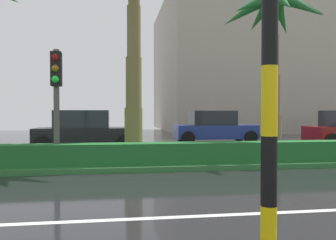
{
  "coord_description": "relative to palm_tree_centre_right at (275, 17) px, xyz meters",
  "views": [
    {
      "loc": [
        5.68,
        -3.24,
        1.62
      ],
      "look_at": [
        8.18,
        13.74,
        1.25
      ],
      "focal_mm": 37.1,
      "sensor_mm": 36.0,
      "label": 1
    }
  ],
  "objects": [
    {
      "name": "car_in_traffic_second",
      "position": [
        -6.89,
        3.93,
        -4.16
      ],
      "size": [
        4.3,
        2.02,
        1.72
      ],
      "color": "black",
      "rests_on": "ground_plane"
    },
    {
      "name": "building_far_right",
      "position": [
        8.4,
        20.76,
        0.94
      ],
      "size": [
        19.27,
        15.98,
        11.86
      ],
      "color": "#A89E8E",
      "rests_on": "ground_plane"
    },
    {
      "name": "palm_tree_centre_right",
      "position": [
        0.0,
        0.0,
        0.0
      ],
      "size": [
        3.88,
        3.84,
        6.1
      ],
      "color": "brown",
      "rests_on": "median_strip"
    },
    {
      "name": "traffic_signal_median_right",
      "position": [
        -7.18,
        -1.49,
        -2.61
      ],
      "size": [
        0.28,
        0.43,
        3.24
      ],
      "color": "#4C4C47",
      "rests_on": "median_strip"
    },
    {
      "name": "car_in_traffic_third",
      "position": [
        -0.35,
        6.4,
        -4.16
      ],
      "size": [
        4.3,
        2.02,
        1.72
      ],
      "color": "navy",
      "rests_on": "ground_plane"
    }
  ]
}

